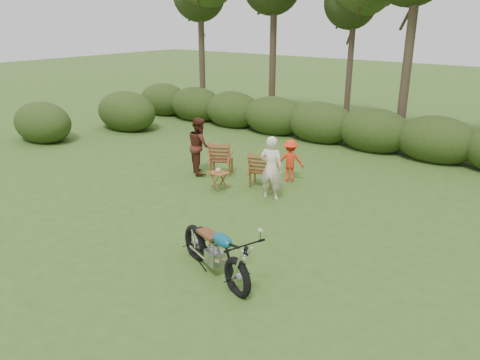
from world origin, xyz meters
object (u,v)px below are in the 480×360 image
Objects in this scene: lawn_chair_right at (262,185)px; side_table at (219,181)px; cup at (218,170)px; lawn_chair_left at (222,174)px; adult_b at (200,173)px; child at (289,180)px; adult_a at (271,199)px; motorcycle at (215,274)px.

side_table is (-0.69, -0.97, 0.24)m from lawn_chair_right.
lawn_chair_right is 7.87× the size of cup.
adult_b is at bearing 1.64° from lawn_chair_left.
lawn_chair_left is at bearing 125.68° from cup.
cup reaches higher than lawn_chair_right.
child reaches higher than lawn_chair_left.
cup is 0.08× the size of adult_a.
motorcycle is at bearing -51.37° from side_table.
lawn_chair_right is 2.02m from adult_b.
side_table is at bearing 148.45° from motorcycle.
lawn_chair_left is (-3.38, 4.32, 0.00)m from motorcycle.
cup is (-0.03, 0.02, 0.29)m from side_table.
lawn_chair_right is 0.60× the size of adult_b.
lawn_chair_left is at bearing -24.23° from lawn_chair_right.
adult_b is (-1.32, 0.76, -0.24)m from side_table.
adult_a reaches higher than cup.
motorcycle reaches higher than side_table.
motorcycle is at bearing -51.22° from cup.
side_table is at bearing 97.13° from lawn_chair_left.
adult_b reaches higher than side_table.
motorcycle is 2.06× the size of lawn_chair_left.
cup reaches higher than child.
adult_b is (-3.91, 4.01, 0.00)m from motorcycle.
adult_a is 0.98× the size of adult_b.
motorcycle is 1.27× the size of adult_a.
lawn_chair_left is (-1.48, 0.11, 0.00)m from lawn_chair_right.
adult_b reaches higher than cup.
cup is (0.76, -1.06, 0.53)m from lawn_chair_left.
cup is 1.58m from adult_b.
motorcycle is 4.62m from lawn_chair_right.
lawn_chair_right is 0.97m from adult_a.
child is at bearing -121.57° from adult_b.
child is (-0.33, 1.44, 0.00)m from adult_a.
child is at bearing -135.82° from lawn_chair_right.
lawn_chair_right is 0.61× the size of adult_a.
adult_a is (1.43, 0.28, -0.53)m from cup.
adult_b is (-1.29, 0.74, -0.53)m from cup.
adult_a is at bearing 12.29° from side_table.
motorcycle reaches higher than lawn_chair_left.
side_table is (0.79, -1.08, 0.24)m from lawn_chair_left.
cup is at bearing 96.57° from lawn_chair_left.
motorcycle is 4.17× the size of side_table.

